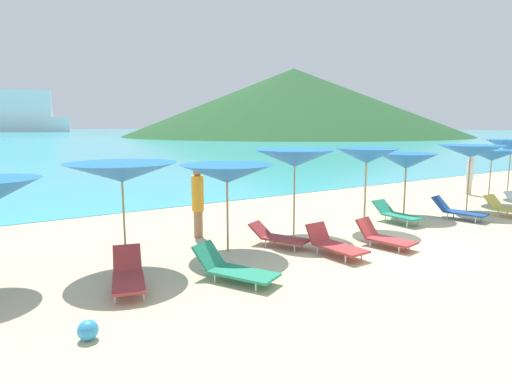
{
  "coord_description": "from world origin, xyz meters",
  "views": [
    {
      "loc": [
        -8.4,
        -6.49,
        2.97
      ],
      "look_at": [
        -2.07,
        3.12,
        1.2
      ],
      "focal_mm": 30.2,
      "sensor_mm": 36.0,
      "label": 1
    }
  ],
  "objects_px": {
    "lounge_chair_0": "(396,213)",
    "lounge_chair_4": "(233,268)",
    "lounge_chair_6": "(511,208)",
    "lounge_chair_7": "(458,210)",
    "umbrella_3": "(227,174)",
    "umbrella_4": "(295,158)",
    "lounge_chair_2": "(334,244)",
    "beachgoer_0": "(470,174)",
    "umbrella_2": "(122,172)",
    "umbrella_6": "(406,161)",
    "lounge_chair_5": "(128,274)",
    "lounge_chair_11": "(384,237)",
    "umbrella_5": "(367,156)",
    "umbrella_7": "(471,151)",
    "lounge_chair_3": "(278,236)",
    "beach_ball": "(88,330)",
    "umbrella_8": "(492,155)",
    "beachgoer_2": "(198,200)",
    "umbrella_9": "(511,146)"
  },
  "relations": [
    {
      "from": "umbrella_4",
      "to": "beach_ball",
      "type": "distance_m",
      "value": 7.1
    },
    {
      "from": "umbrella_5",
      "to": "umbrella_8",
      "type": "bearing_deg",
      "value": 1.59
    },
    {
      "from": "umbrella_4",
      "to": "lounge_chair_7",
      "type": "bearing_deg",
      "value": -13.33
    },
    {
      "from": "umbrella_5",
      "to": "lounge_chair_7",
      "type": "relative_size",
      "value": 1.36
    },
    {
      "from": "umbrella_7",
      "to": "beachgoer_0",
      "type": "relative_size",
      "value": 1.37
    },
    {
      "from": "umbrella_9",
      "to": "lounge_chair_0",
      "type": "distance_m",
      "value": 8.1
    },
    {
      "from": "umbrella_5",
      "to": "umbrella_3",
      "type": "bearing_deg",
      "value": 177.29
    },
    {
      "from": "umbrella_3",
      "to": "beachgoer_2",
      "type": "bearing_deg",
      "value": 90.86
    },
    {
      "from": "umbrella_2",
      "to": "lounge_chair_0",
      "type": "relative_size",
      "value": 1.55
    },
    {
      "from": "umbrella_6",
      "to": "lounge_chair_4",
      "type": "xyz_separation_m",
      "value": [
        -7.96,
        -2.22,
        -1.57
      ]
    },
    {
      "from": "lounge_chair_3",
      "to": "umbrella_9",
      "type": "bearing_deg",
      "value": -22.25
    },
    {
      "from": "umbrella_9",
      "to": "beach_ball",
      "type": "height_order",
      "value": "umbrella_9"
    },
    {
      "from": "umbrella_5",
      "to": "umbrella_7",
      "type": "height_order",
      "value": "umbrella_5"
    },
    {
      "from": "lounge_chair_2",
      "to": "lounge_chair_3",
      "type": "distance_m",
      "value": 1.46
    },
    {
      "from": "lounge_chair_5",
      "to": "lounge_chair_3",
      "type": "bearing_deg",
      "value": 27.08
    },
    {
      "from": "umbrella_6",
      "to": "beachgoer_2",
      "type": "height_order",
      "value": "umbrella_6"
    },
    {
      "from": "umbrella_3",
      "to": "lounge_chair_7",
      "type": "xyz_separation_m",
      "value": [
        7.93,
        -0.98,
        -1.56
      ]
    },
    {
      "from": "lounge_chair_11",
      "to": "umbrella_7",
      "type": "bearing_deg",
      "value": 3.75
    },
    {
      "from": "umbrella_3",
      "to": "umbrella_4",
      "type": "xyz_separation_m",
      "value": [
        2.29,
        0.35,
        0.25
      ]
    },
    {
      "from": "umbrella_6",
      "to": "beachgoer_0",
      "type": "height_order",
      "value": "umbrella_6"
    },
    {
      "from": "umbrella_5",
      "to": "beachgoer_0",
      "type": "relative_size",
      "value": 1.39
    },
    {
      "from": "lounge_chair_7",
      "to": "beachgoer_0",
      "type": "xyz_separation_m",
      "value": [
        5.11,
        2.65,
        0.6
      ]
    },
    {
      "from": "lounge_chair_11",
      "to": "umbrella_3",
      "type": "bearing_deg",
      "value": 142.11
    },
    {
      "from": "lounge_chair_4",
      "to": "lounge_chair_5",
      "type": "distance_m",
      "value": 1.95
    },
    {
      "from": "umbrella_2",
      "to": "beachgoer_0",
      "type": "xyz_separation_m",
      "value": [
        15.47,
        1.61,
        -1.13
      ]
    },
    {
      "from": "umbrella_3",
      "to": "umbrella_4",
      "type": "distance_m",
      "value": 2.33
    },
    {
      "from": "lounge_chair_6",
      "to": "lounge_chair_7",
      "type": "height_order",
      "value": "lounge_chair_7"
    },
    {
      "from": "lounge_chair_2",
      "to": "umbrella_9",
      "type": "bearing_deg",
      "value": 6.85
    },
    {
      "from": "lounge_chair_3",
      "to": "lounge_chair_11",
      "type": "bearing_deg",
      "value": -59.64
    },
    {
      "from": "lounge_chair_0",
      "to": "lounge_chair_4",
      "type": "distance_m",
      "value": 6.91
    },
    {
      "from": "umbrella_6",
      "to": "lounge_chair_5",
      "type": "relative_size",
      "value": 1.32
    },
    {
      "from": "lounge_chair_2",
      "to": "beachgoer_0",
      "type": "distance_m",
      "value": 11.66
    },
    {
      "from": "lounge_chair_11",
      "to": "lounge_chair_4",
      "type": "bearing_deg",
      "value": 170.24
    },
    {
      "from": "lounge_chair_0",
      "to": "beachgoer_2",
      "type": "bearing_deg",
      "value": 162.9
    },
    {
      "from": "umbrella_6",
      "to": "lounge_chair_11",
      "type": "xyz_separation_m",
      "value": [
        -3.64,
        -2.22,
        -1.56
      ]
    },
    {
      "from": "umbrella_7",
      "to": "beachgoer_0",
      "type": "xyz_separation_m",
      "value": [
        3.54,
        2.02,
        -1.2
      ]
    },
    {
      "from": "lounge_chair_6",
      "to": "lounge_chair_0",
      "type": "bearing_deg",
      "value": 160.74
    },
    {
      "from": "umbrella_7",
      "to": "umbrella_8",
      "type": "height_order",
      "value": "umbrella_7"
    },
    {
      "from": "umbrella_9",
      "to": "lounge_chair_2",
      "type": "relative_size",
      "value": 1.57
    },
    {
      "from": "lounge_chair_3",
      "to": "lounge_chair_7",
      "type": "height_order",
      "value": "lounge_chair_7"
    },
    {
      "from": "lounge_chair_2",
      "to": "lounge_chair_7",
      "type": "xyz_separation_m",
      "value": [
        6.05,
        0.68,
        0.02
      ]
    },
    {
      "from": "lounge_chair_5",
      "to": "beachgoer_2",
      "type": "xyz_separation_m",
      "value": [
        2.73,
        2.7,
        0.73
      ]
    },
    {
      "from": "umbrella_7",
      "to": "lounge_chair_4",
      "type": "height_order",
      "value": "umbrella_7"
    },
    {
      "from": "umbrella_7",
      "to": "lounge_chair_4",
      "type": "bearing_deg",
      "value": -172.01
    },
    {
      "from": "lounge_chair_0",
      "to": "beachgoer_0",
      "type": "relative_size",
      "value": 0.94
    },
    {
      "from": "umbrella_5",
      "to": "umbrella_8",
      "type": "relative_size",
      "value": 1.13
    },
    {
      "from": "umbrella_5",
      "to": "umbrella_8",
      "type": "distance_m",
      "value": 7.09
    },
    {
      "from": "umbrella_4",
      "to": "lounge_chair_4",
      "type": "xyz_separation_m",
      "value": [
        -3.21,
        -2.17,
        -1.86
      ]
    },
    {
      "from": "umbrella_6",
      "to": "lounge_chair_3",
      "type": "distance_m",
      "value": 6.06
    },
    {
      "from": "umbrella_7",
      "to": "umbrella_8",
      "type": "bearing_deg",
      "value": 9.51
    }
  ]
}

